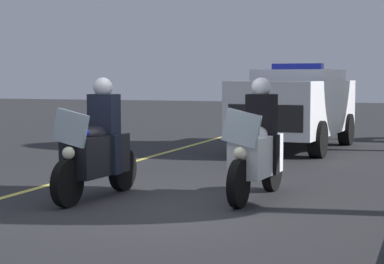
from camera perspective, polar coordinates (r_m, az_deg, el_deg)
ground_plane at (r=9.29m, az=-2.86°, el=-6.18°), size 80.00×80.00×0.00m
lane_stripe_center at (r=10.40m, az=-15.07°, el=-5.16°), size 48.00×0.12×0.01m
police_motorcycle_lead_left at (r=9.97m, az=-7.77°, el=-1.42°), size 2.14×0.61×1.72m
police_motorcycle_lead_right at (r=9.89m, az=5.34°, el=-1.45°), size 2.14×0.61×1.72m
police_suv at (r=16.81m, az=8.52°, el=2.21°), size 5.02×2.35×2.05m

